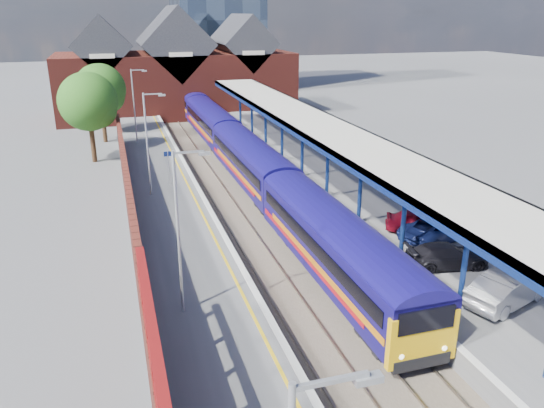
{
  "coord_description": "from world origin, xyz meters",
  "views": [
    {
      "loc": [
        -8.57,
        -13.85,
        12.96
      ],
      "look_at": [
        -0.3,
        13.46,
        2.6
      ],
      "focal_mm": 35.0,
      "sensor_mm": 36.0,
      "label": 1
    }
  ],
  "objects_px": {
    "lamp_post_b": "(181,224)",
    "parked_car_dark": "(447,255)",
    "parked_car_red": "(421,221)",
    "parked_car_silver": "(508,288)",
    "parked_car_blue": "(438,228)",
    "lamp_post_d": "(135,102)",
    "train": "(229,137)",
    "lamp_post_c": "(149,138)",
    "platform_sign": "(168,162)"
  },
  "relations": [
    {
      "from": "lamp_post_b",
      "to": "parked_car_dark",
      "type": "xyz_separation_m",
      "value": [
        13.0,
        0.41,
        -3.39
      ]
    },
    {
      "from": "parked_car_red",
      "to": "parked_car_silver",
      "type": "xyz_separation_m",
      "value": [
        -0.7,
        -8.1,
        0.07
      ]
    },
    {
      "from": "parked_car_dark",
      "to": "parked_car_silver",
      "type": "bearing_deg",
      "value": -164.65
    },
    {
      "from": "parked_car_dark",
      "to": "parked_car_blue",
      "type": "bearing_deg",
      "value": -17.39
    },
    {
      "from": "lamp_post_b",
      "to": "lamp_post_d",
      "type": "relative_size",
      "value": 1.0
    },
    {
      "from": "lamp_post_b",
      "to": "train",
      "type": "bearing_deg",
      "value": 73.83
    },
    {
      "from": "lamp_post_c",
      "to": "lamp_post_d",
      "type": "bearing_deg",
      "value": 90.0
    },
    {
      "from": "parked_car_blue",
      "to": "parked_car_silver",
      "type": "bearing_deg",
      "value": 150.83
    },
    {
      "from": "train",
      "to": "parked_car_silver",
      "type": "bearing_deg",
      "value": -79.67
    },
    {
      "from": "parked_car_blue",
      "to": "parked_car_red",
      "type": "bearing_deg",
      "value": 0.23
    },
    {
      "from": "lamp_post_c",
      "to": "platform_sign",
      "type": "bearing_deg",
      "value": 55.74
    },
    {
      "from": "lamp_post_c",
      "to": "lamp_post_b",
      "type": "bearing_deg",
      "value": -90.0
    },
    {
      "from": "lamp_post_c",
      "to": "parked_car_dark",
      "type": "height_order",
      "value": "lamp_post_c"
    },
    {
      "from": "parked_car_red",
      "to": "parked_car_silver",
      "type": "bearing_deg",
      "value": -158.4
    },
    {
      "from": "platform_sign",
      "to": "parked_car_silver",
      "type": "xyz_separation_m",
      "value": [
        12.06,
        -21.44,
        -0.96
      ]
    },
    {
      "from": "lamp_post_b",
      "to": "parked_car_dark",
      "type": "relative_size",
      "value": 1.69
    },
    {
      "from": "platform_sign",
      "to": "parked_car_silver",
      "type": "height_order",
      "value": "platform_sign"
    },
    {
      "from": "train",
      "to": "parked_car_blue",
      "type": "height_order",
      "value": "train"
    },
    {
      "from": "lamp_post_d",
      "to": "platform_sign",
      "type": "xyz_separation_m",
      "value": [
        1.36,
        -14.0,
        -2.3
      ]
    },
    {
      "from": "train",
      "to": "parked_car_red",
      "type": "bearing_deg",
      "value": -74.38
    },
    {
      "from": "parked_car_silver",
      "to": "train",
      "type": "bearing_deg",
      "value": -8.96
    },
    {
      "from": "lamp_post_d",
      "to": "parked_car_red",
      "type": "relative_size",
      "value": 1.79
    },
    {
      "from": "lamp_post_b",
      "to": "platform_sign",
      "type": "height_order",
      "value": "lamp_post_b"
    },
    {
      "from": "train",
      "to": "lamp_post_b",
      "type": "height_order",
      "value": "lamp_post_b"
    },
    {
      "from": "train",
      "to": "lamp_post_d",
      "type": "xyz_separation_m",
      "value": [
        -7.86,
        4.91,
        2.87
      ]
    },
    {
      "from": "parked_car_red",
      "to": "parked_car_silver",
      "type": "relative_size",
      "value": 0.88
    },
    {
      "from": "platform_sign",
      "to": "parked_car_red",
      "type": "distance_m",
      "value": 18.49
    },
    {
      "from": "lamp_post_c",
      "to": "parked_car_red",
      "type": "height_order",
      "value": "lamp_post_c"
    },
    {
      "from": "parked_car_blue",
      "to": "lamp_post_d",
      "type": "bearing_deg",
      "value": 7.07
    },
    {
      "from": "parked_car_red",
      "to": "parked_car_dark",
      "type": "distance_m",
      "value": 4.39
    },
    {
      "from": "lamp_post_c",
      "to": "parked_car_dark",
      "type": "bearing_deg",
      "value": -50.17
    },
    {
      "from": "train",
      "to": "lamp_post_c",
      "type": "bearing_deg",
      "value": -125.32
    },
    {
      "from": "train",
      "to": "parked_car_blue",
      "type": "bearing_deg",
      "value": -74.15
    },
    {
      "from": "parked_car_silver",
      "to": "lamp_post_d",
      "type": "bearing_deg",
      "value": 1.45
    },
    {
      "from": "train",
      "to": "parked_car_red",
      "type": "relative_size",
      "value": 16.83
    },
    {
      "from": "lamp_post_c",
      "to": "parked_car_silver",
      "type": "xyz_separation_m",
      "value": [
        13.42,
        -19.44,
        -3.26
      ]
    },
    {
      "from": "parked_car_silver",
      "to": "parked_car_dark",
      "type": "bearing_deg",
      "value": -13.04
    },
    {
      "from": "lamp_post_c",
      "to": "lamp_post_d",
      "type": "distance_m",
      "value": 16.0
    },
    {
      "from": "lamp_post_c",
      "to": "parked_car_silver",
      "type": "bearing_deg",
      "value": -55.38
    },
    {
      "from": "parked_car_silver",
      "to": "parked_car_blue",
      "type": "bearing_deg",
      "value": -28.47
    },
    {
      "from": "parked_car_silver",
      "to": "parked_car_blue",
      "type": "relative_size",
      "value": 0.92
    },
    {
      "from": "parked_car_red",
      "to": "train",
      "type": "bearing_deg",
      "value": 42.19
    },
    {
      "from": "parked_car_red",
      "to": "parked_car_blue",
      "type": "bearing_deg",
      "value": -133.21
    },
    {
      "from": "parked_car_dark",
      "to": "lamp_post_c",
      "type": "bearing_deg",
      "value": 48.93
    },
    {
      "from": "train",
      "to": "parked_car_red",
      "type": "xyz_separation_m",
      "value": [
        6.27,
        -22.43,
        -0.45
      ]
    },
    {
      "from": "train",
      "to": "parked_car_dark",
      "type": "bearing_deg",
      "value": -79.08
    },
    {
      "from": "train",
      "to": "parked_car_blue",
      "type": "relative_size",
      "value": 13.63
    },
    {
      "from": "train",
      "to": "lamp_post_b",
      "type": "relative_size",
      "value": 9.42
    },
    {
      "from": "platform_sign",
      "to": "parked_car_red",
      "type": "xyz_separation_m",
      "value": [
        12.76,
        -13.34,
        -1.02
      ]
    },
    {
      "from": "parked_car_silver",
      "to": "parked_car_blue",
      "type": "distance_m",
      "value": 7.05
    }
  ]
}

